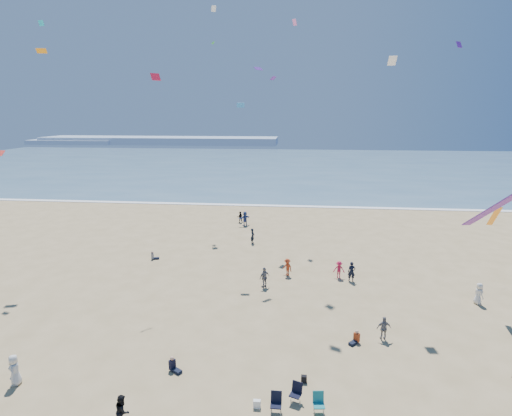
# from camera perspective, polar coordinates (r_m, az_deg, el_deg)

# --- Properties ---
(ocean) EXTENTS (220.00, 100.00, 0.06)m
(ocean) POSITION_cam_1_polar(r_m,az_deg,el_deg) (110.33, 3.60, 6.13)
(ocean) COLOR #476B84
(ocean) RESTS_ON ground
(surf_line) EXTENTS (220.00, 1.20, 0.08)m
(surf_line) POSITION_cam_1_polar(r_m,az_deg,el_deg) (61.10, 1.68, 0.34)
(surf_line) COLOR white
(surf_line) RESTS_ON ground
(headland_far) EXTENTS (110.00, 20.00, 3.20)m
(headland_far) POSITION_cam_1_polar(r_m,az_deg,el_deg) (195.66, -13.52, 9.37)
(headland_far) COLOR #7A8EA8
(headland_far) RESTS_ON ground
(headland_near) EXTENTS (40.00, 14.00, 2.00)m
(headland_near) POSITION_cam_1_polar(r_m,az_deg,el_deg) (207.90, -24.56, 8.59)
(headland_near) COLOR #7A8EA8
(headland_near) RESTS_ON ground
(standing_flyers) EXTENTS (28.57, 37.70, 1.82)m
(standing_flyers) POSITION_cam_1_polar(r_m,az_deg,el_deg) (34.08, 2.49, -8.96)
(standing_flyers) COLOR silver
(standing_flyers) RESTS_ON ground
(seated_group) EXTENTS (18.55, 25.01, 0.84)m
(seated_group) POSITION_cam_1_polar(r_m,az_deg,el_deg) (24.69, -5.68, -19.36)
(seated_group) COLOR white
(seated_group) RESTS_ON ground
(chair_cluster) EXTENTS (2.63, 1.49, 1.00)m
(chair_cluster) POSITION_cam_1_polar(r_m,az_deg,el_deg) (21.04, 5.84, -25.69)
(chair_cluster) COLOR black
(chair_cluster) RESTS_ON ground
(white_tote) EXTENTS (0.35, 0.20, 0.40)m
(white_tote) POSITION_cam_1_polar(r_m,az_deg,el_deg) (21.25, 0.13, -26.20)
(white_tote) COLOR white
(white_tote) RESTS_ON ground
(black_backpack) EXTENTS (0.30, 0.22, 0.38)m
(black_backpack) POSITION_cam_1_polar(r_m,az_deg,el_deg) (22.86, 6.86, -23.09)
(black_backpack) COLOR black
(black_backpack) RESTS_ON ground
(kites_aloft) EXTENTS (38.19, 40.10, 29.26)m
(kites_aloft) POSITION_cam_1_polar(r_m,az_deg,el_deg) (28.37, 14.66, 14.96)
(kites_aloft) COLOR green
(kites_aloft) RESTS_ON ground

